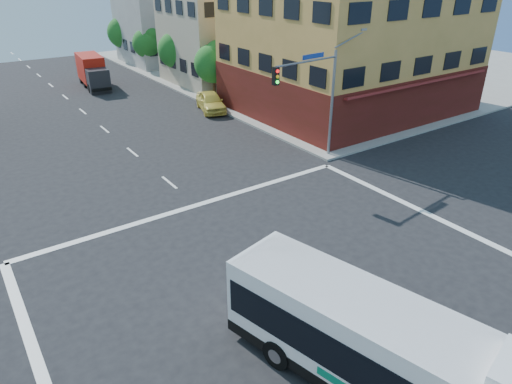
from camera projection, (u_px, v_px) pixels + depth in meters
ground at (312, 300)px, 17.76m from camera, size 120.00×120.00×0.00m
sidewalk_ne at (338, 61)px, 61.29m from camera, size 50.00×50.00×0.15m
corner_building_ne at (351, 41)px, 38.90m from camera, size 18.10×15.44×14.00m
building_east_near at (227, 39)px, 49.39m from camera, size 12.06×10.06×9.00m
building_east_far at (171, 22)px, 59.46m from camera, size 12.06×10.06×10.00m
signal_mast_ne at (315, 87)px, 27.97m from camera, size 7.91×1.13×8.07m
street_tree_a at (214, 61)px, 42.76m from camera, size 3.60×3.60×5.53m
street_tree_b at (177, 48)px, 48.57m from camera, size 3.80×3.80×5.79m
street_tree_c at (148, 41)px, 54.59m from camera, size 3.40×3.40×5.29m
street_tree_d at (123, 31)px, 60.28m from camera, size 4.00×4.00×6.03m
transit_bus at (412, 367)px, 12.62m from camera, size 5.31×12.11×3.51m
box_truck at (93, 72)px, 47.98m from camera, size 2.76×7.29×3.20m
parked_car at (211, 102)px, 40.38m from camera, size 3.25×5.24×1.66m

